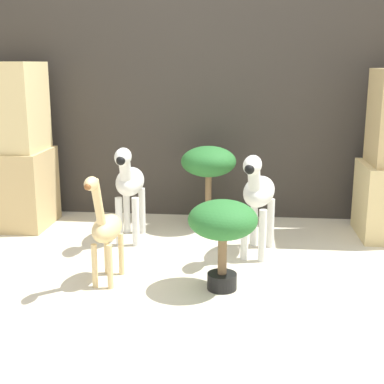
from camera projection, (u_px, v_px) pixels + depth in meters
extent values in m
plane|color=beige|center=(180.00, 302.00, 2.62)|extent=(14.00, 14.00, 0.00)
cube|color=#38332D|center=(205.00, 69.00, 3.90)|extent=(6.40, 0.08, 2.20)
cube|color=tan|center=(9.00, 188.00, 3.81)|extent=(0.58, 0.48, 0.55)
cube|color=#DBC184|center=(2.00, 107.00, 3.68)|extent=(0.53, 0.43, 0.61)
cylinder|color=silver|center=(262.00, 236.00, 3.12)|extent=(0.05, 0.05, 0.32)
cylinder|color=silver|center=(245.00, 234.00, 3.16)|extent=(0.05, 0.05, 0.32)
cylinder|color=silver|center=(270.00, 223.00, 3.37)|extent=(0.05, 0.05, 0.32)
cylinder|color=silver|center=(254.00, 222.00, 3.40)|extent=(0.05, 0.05, 0.32)
ellipsoid|color=silver|center=(259.00, 191.00, 3.21)|extent=(0.26, 0.41, 0.18)
cylinder|color=silver|center=(254.00, 177.00, 3.03)|extent=(0.10, 0.14, 0.19)
ellipsoid|color=silver|center=(252.00, 165.00, 2.96)|extent=(0.14, 0.20, 0.11)
sphere|color=black|center=(249.00, 169.00, 2.89)|extent=(0.06, 0.06, 0.06)
cube|color=black|center=(254.00, 176.00, 3.03)|extent=(0.03, 0.08, 0.16)
cylinder|color=silver|center=(136.00, 222.00, 3.40)|extent=(0.05, 0.05, 0.32)
cylinder|color=silver|center=(119.00, 222.00, 3.40)|extent=(0.05, 0.05, 0.32)
cylinder|color=silver|center=(142.00, 211.00, 3.66)|extent=(0.05, 0.05, 0.32)
cylinder|color=silver|center=(127.00, 210.00, 3.66)|extent=(0.05, 0.05, 0.32)
ellipsoid|color=silver|center=(130.00, 181.00, 3.48)|extent=(0.19, 0.39, 0.18)
cylinder|color=silver|center=(125.00, 168.00, 3.29)|extent=(0.08, 0.13, 0.19)
ellipsoid|color=silver|center=(123.00, 157.00, 3.22)|extent=(0.11, 0.19, 0.11)
sphere|color=black|center=(121.00, 161.00, 3.15)|extent=(0.06, 0.06, 0.06)
cube|color=black|center=(125.00, 167.00, 3.29)|extent=(0.02, 0.07, 0.16)
cylinder|color=#E0C184|center=(110.00, 267.00, 2.75)|extent=(0.03, 0.03, 0.24)
cylinder|color=#E0C184|center=(95.00, 266.00, 2.77)|extent=(0.03, 0.03, 0.24)
cylinder|color=#E0C184|center=(121.00, 254.00, 2.94)|extent=(0.03, 0.03, 0.24)
cylinder|color=#E0C184|center=(107.00, 253.00, 2.95)|extent=(0.03, 0.03, 0.24)
ellipsoid|color=#E0C184|center=(107.00, 228.00, 2.81)|extent=(0.16, 0.29, 0.14)
cylinder|color=#E0C184|center=(98.00, 204.00, 2.66)|extent=(0.05, 0.13, 0.28)
ellipsoid|color=#E0C184|center=(91.00, 184.00, 2.55)|extent=(0.07, 0.12, 0.07)
sphere|color=brown|center=(88.00, 187.00, 2.51)|extent=(0.03, 0.03, 0.03)
cylinder|color=black|center=(208.00, 221.00, 3.81)|extent=(0.18, 0.18, 0.10)
cylinder|color=brown|center=(208.00, 195.00, 3.76)|extent=(0.04, 0.04, 0.27)
ellipsoid|color=#286B2D|center=(209.00, 161.00, 3.70)|extent=(0.38, 0.38, 0.21)
cylinder|color=black|center=(222.00, 281.00, 2.76)|extent=(0.15, 0.15, 0.08)
cylinder|color=brown|center=(222.00, 256.00, 2.73)|extent=(0.05, 0.05, 0.19)
ellipsoid|color=#286B2D|center=(223.00, 220.00, 2.69)|extent=(0.35, 0.35, 0.19)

